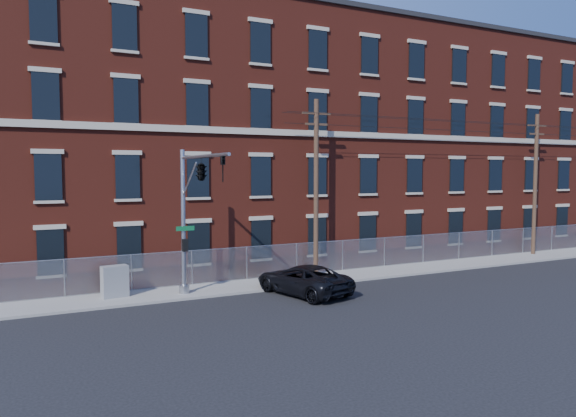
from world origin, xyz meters
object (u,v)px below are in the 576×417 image
Objects in this scene: utility_pole_near at (316,184)px; utility_cabinet at (115,281)px; traffic_signal_mast at (197,187)px; pickup_truck at (303,279)px.

utility_pole_near is 6.68× the size of utility_cabinet.
utility_cabinet is at bearing -177.91° from utility_pole_near.
traffic_signal_mast is at bearing -156.86° from utility_pole_near.
utility_pole_near is at bearing -142.25° from pickup_truck.
traffic_signal_mast is 8.70m from utility_pole_near.
pickup_truck is at bearing -127.84° from utility_pole_near.
utility_pole_near reaches higher than utility_cabinet.
traffic_signal_mast is 4.68× the size of utility_cabinet.
utility_pole_near reaches higher than pickup_truck.
pickup_truck is (-2.63, -3.38, -4.61)m from utility_pole_near.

